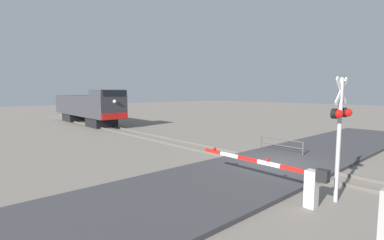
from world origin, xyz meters
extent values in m
plane|color=slate|center=(0.00, 0.00, 0.00)|extent=(160.00, 160.00, 0.00)
cube|color=#59544C|center=(-0.72, 0.00, 0.07)|extent=(0.08, 80.00, 0.15)
cube|color=#59544C|center=(0.72, 0.00, 0.07)|extent=(0.08, 80.00, 0.15)
cube|color=#38383A|center=(0.00, 0.00, 0.08)|extent=(36.00, 5.52, 0.17)
cube|color=black|center=(0.00, 21.85, 0.53)|extent=(2.46, 3.20, 1.05)
cube|color=black|center=(0.00, 30.10, 0.53)|extent=(2.46, 3.20, 1.05)
cube|color=#333338|center=(0.00, 25.98, 2.24)|extent=(2.90, 14.99, 2.38)
cube|color=#333338|center=(0.00, 20.06, 3.76)|extent=(2.84, 3.15, 0.65)
cube|color=black|center=(0.00, 18.45, 3.76)|extent=(2.46, 0.06, 0.52)
cube|color=red|center=(0.00, 18.44, 1.40)|extent=(2.75, 0.08, 0.64)
sphere|color=#F2EACC|center=(0.00, 18.43, 2.90)|extent=(0.36, 0.36, 0.36)
cylinder|color=#ADADB2|center=(-2.68, -4.02, 2.17)|extent=(0.14, 0.14, 4.33)
cube|color=white|center=(-2.68, -4.02, 3.88)|extent=(0.95, 0.04, 0.95)
cube|color=white|center=(-2.68, -4.02, 3.88)|extent=(0.95, 0.04, 0.95)
cube|color=black|center=(-2.68, -4.02, 3.13)|extent=(1.04, 0.08, 0.08)
sphere|color=red|center=(-3.10, -4.12, 3.13)|extent=(0.28, 0.28, 0.28)
sphere|color=red|center=(-2.26, -4.12, 3.13)|extent=(0.28, 0.28, 0.28)
cylinder|color=black|center=(-3.10, -4.00, 3.13)|extent=(0.34, 0.14, 0.34)
cylinder|color=black|center=(-2.26, -4.00, 3.13)|extent=(0.34, 0.14, 0.34)
cube|color=silver|center=(-3.81, -3.66, 0.63)|extent=(0.36, 0.36, 1.26)
cube|color=black|center=(-3.81, -4.01, 1.16)|extent=(0.28, 0.36, 0.40)
cube|color=red|center=(-3.81, -2.98, 1.16)|extent=(0.10, 0.96, 0.14)
cube|color=white|center=(-3.81, -2.01, 1.16)|extent=(0.10, 0.96, 0.14)
cube|color=red|center=(-3.81, -1.05, 1.16)|extent=(0.10, 0.96, 0.14)
cube|color=white|center=(-3.81, -0.08, 1.16)|extent=(0.10, 0.96, 0.14)
cube|color=red|center=(-3.81, 0.88, 1.16)|extent=(0.10, 0.96, 0.14)
sphere|color=red|center=(-3.81, -1.97, 1.30)|extent=(0.14, 0.14, 0.14)
sphere|color=red|center=(-3.81, 0.78, 1.30)|extent=(0.14, 0.14, 0.14)
cylinder|color=#4C4742|center=(2.69, -0.13, 0.47)|extent=(0.08, 0.08, 0.95)
cylinder|color=#4C4742|center=(2.69, 2.74, 0.47)|extent=(0.08, 0.08, 0.95)
cylinder|color=#4C4742|center=(2.69, 1.30, 0.91)|extent=(0.06, 2.87, 0.06)
cylinder|color=#4C4742|center=(2.69, 1.30, 0.52)|extent=(0.06, 2.87, 0.06)
camera|label=1|loc=(-12.68, -7.66, 3.84)|focal=25.76mm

